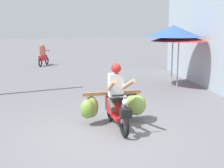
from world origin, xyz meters
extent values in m
plane|color=slate|center=(0.00, 0.00, 0.00)|extent=(120.00, 120.00, 0.00)
torus|color=black|center=(0.43, 0.00, 0.28)|extent=(0.16, 0.57, 0.56)
torus|color=black|center=(0.26, 1.19, 0.28)|extent=(0.16, 0.57, 0.56)
cube|color=red|center=(0.36, 0.50, 0.32)|extent=(0.32, 0.59, 0.08)
cube|color=red|center=(0.30, 0.89, 0.50)|extent=(0.37, 0.67, 0.36)
cube|color=black|center=(0.31, 0.81, 0.72)|extent=(0.34, 0.63, 0.10)
cylinder|color=gray|center=(0.42, 0.06, 0.62)|extent=(0.11, 0.29, 0.69)
cylinder|color=black|center=(0.43, 0.02, 0.96)|extent=(0.56, 0.12, 0.04)
sphere|color=silver|center=(0.44, -0.06, 0.82)|extent=(0.14, 0.14, 0.14)
cube|color=black|center=(0.45, -0.10, 0.58)|extent=(0.26, 0.19, 0.20)
cube|color=red|center=(0.43, 0.00, 0.58)|extent=(0.14, 0.29, 0.04)
cube|color=olive|center=(0.28, 1.04, 0.78)|extent=(1.50, 0.32, 0.08)
cube|color=olive|center=(0.25, 1.22, 0.75)|extent=(1.35, 0.27, 0.06)
ellipsoid|color=#84A746|center=(-0.25, 0.98, 0.44)|extent=(0.44, 0.41, 0.55)
cylinder|color=#998459|center=(-0.25, 0.98, 0.74)|extent=(0.02, 0.02, 0.10)
ellipsoid|color=#8EB251|center=(0.94, 1.06, 0.44)|extent=(0.51, 0.47, 0.53)
cylinder|color=#998459|center=(0.94, 1.06, 0.73)|extent=(0.02, 0.02, 0.11)
ellipsoid|color=olive|center=(-0.35, 0.87, 0.43)|extent=(0.37, 0.33, 0.48)
cylinder|color=#998459|center=(-0.35, 0.87, 0.72)|extent=(0.02, 0.02, 0.15)
ellipsoid|color=#7DA040|center=(0.96, 1.24, 0.40)|extent=(0.46, 0.44, 0.59)
cylinder|color=#998459|center=(0.96, 1.24, 0.73)|extent=(0.02, 0.02, 0.12)
ellipsoid|color=#83A746|center=(0.80, 1.14, 0.44)|extent=(0.54, 0.50, 0.57)
cylinder|color=#998459|center=(0.80, 1.14, 0.74)|extent=(0.02, 0.02, 0.10)
cube|color=silver|center=(0.33, 0.69, 1.05)|extent=(0.37, 0.27, 0.56)
sphere|color=#B22626|center=(0.33, 0.67, 1.46)|extent=(0.24, 0.24, 0.24)
cylinder|color=tan|center=(0.57, 0.39, 1.11)|extent=(0.24, 0.72, 0.39)
cylinder|color=tan|center=(0.19, 0.33, 1.11)|extent=(0.14, 0.72, 0.39)
cylinder|color=#4C4238|center=(0.49, 0.60, 0.62)|extent=(0.19, 0.45, 0.27)
cylinder|color=#4C4238|center=(0.21, 0.56, 0.62)|extent=(0.19, 0.45, 0.27)
torus|color=black|center=(-2.60, 13.33, 0.26)|extent=(0.21, 0.52, 0.52)
torus|color=black|center=(-2.88, 12.26, 0.26)|extent=(0.21, 0.52, 0.52)
cube|color=red|center=(-2.77, 12.70, 0.50)|extent=(0.46, 0.93, 0.32)
cylinder|color=black|center=(-2.61, 13.28, 0.92)|extent=(0.49, 0.16, 0.04)
cube|color=#994738|center=(-2.77, 12.68, 0.95)|extent=(0.34, 0.27, 0.52)
sphere|color=tan|center=(-2.77, 12.70, 1.30)|extent=(0.20, 0.20, 0.20)
cylinder|color=#99999E|center=(3.46, 5.25, 0.98)|extent=(0.05, 0.05, 1.96)
cone|color=red|center=(3.46, 5.25, 2.04)|extent=(2.21, 2.21, 0.35)
cylinder|color=#99999E|center=(3.25, 5.35, 1.06)|extent=(0.05, 0.05, 2.12)
cone|color=#3860B2|center=(3.25, 5.35, 2.26)|extent=(2.26, 2.26, 0.47)
camera|label=1|loc=(-0.55, -6.05, 2.41)|focal=46.57mm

